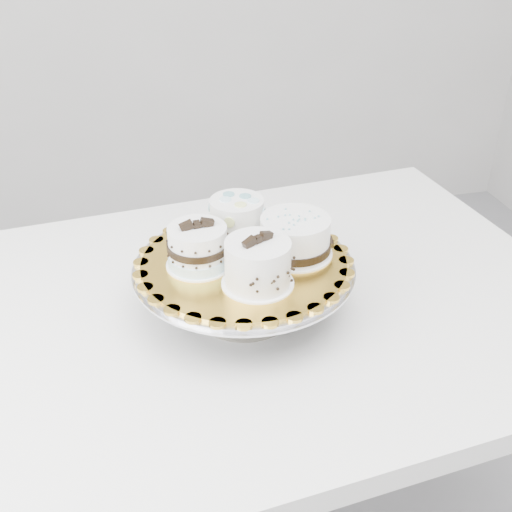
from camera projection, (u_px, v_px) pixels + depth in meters
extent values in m
cube|color=white|center=(230.00, 314.00, 1.16)|extent=(1.36, 0.97, 0.04)
cube|color=white|center=(390.00, 304.00, 1.83)|extent=(0.05, 0.05, 0.71)
cylinder|color=gray|center=(244.00, 309.00, 1.13)|extent=(0.17, 0.17, 0.01)
cylinder|color=gray|center=(244.00, 291.00, 1.11)|extent=(0.11, 0.11, 0.09)
cylinder|color=silver|center=(244.00, 266.00, 1.08)|extent=(0.37, 0.37, 0.01)
cylinder|color=silver|center=(244.00, 267.00, 1.08)|extent=(0.38, 0.38, 0.00)
cylinder|color=orange|center=(244.00, 262.00, 1.08)|extent=(0.45, 0.45, 0.01)
cylinder|color=white|center=(258.00, 283.00, 1.02)|extent=(0.12, 0.12, 0.00)
cylinder|color=white|center=(258.00, 263.00, 1.00)|extent=(0.14, 0.14, 0.07)
cylinder|color=white|center=(199.00, 264.00, 1.06)|extent=(0.11, 0.11, 0.00)
cylinder|color=white|center=(198.00, 246.00, 1.05)|extent=(0.11, 0.11, 0.07)
cylinder|color=#BEE5F0|center=(199.00, 259.00, 1.06)|extent=(0.10, 0.10, 0.02)
cylinder|color=black|center=(198.00, 245.00, 1.05)|extent=(0.10, 0.10, 0.01)
cylinder|color=white|center=(237.00, 234.00, 1.15)|extent=(0.11, 0.11, 0.00)
cylinder|color=white|center=(237.00, 217.00, 1.13)|extent=(0.10, 0.10, 0.07)
cylinder|color=white|center=(294.00, 253.00, 1.10)|extent=(0.13, 0.13, 0.00)
cylinder|color=white|center=(295.00, 236.00, 1.08)|extent=(0.13, 0.13, 0.06)
cylinder|color=black|center=(295.00, 245.00, 1.09)|extent=(0.12, 0.12, 0.01)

